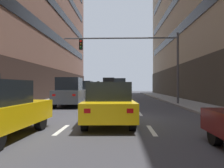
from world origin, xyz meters
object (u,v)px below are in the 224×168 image
taxi_driving_2 (98,89)px  car_driving_3 (114,92)px  car_driving_4 (70,92)px  car_driving_0 (84,91)px  taxi_driving_6 (109,104)px  taxi_driving_1 (116,90)px  traffic_signal_0 (140,53)px

taxi_driving_2 → car_driving_3: 19.81m
car_driving_3 → car_driving_4: (-3.32, -1.63, 0.01)m
car_driving_0 → taxi_driving_2: 15.49m
taxi_driving_2 → taxi_driving_6: bearing=-83.8°
car_driving_0 → taxi_driving_1: size_ratio=1.00×
car_driving_4 → taxi_driving_6: (3.32, -8.08, -0.24)m
taxi_driving_1 → car_driving_4: 11.52m
taxi_driving_2 → car_driving_4: (-0.17, -21.19, 0.02)m
traffic_signal_0 → car_driving_4: bearing=-161.2°
taxi_driving_1 → taxi_driving_2: bearing=107.0°
car_driving_3 → traffic_signal_0: (2.12, 0.22, 3.16)m
taxi_driving_6 → traffic_signal_0: (2.12, 9.93, 3.38)m
car_driving_0 → taxi_driving_2: taxi_driving_2 is taller
taxi_driving_2 → car_driving_3: (3.16, -19.55, 0.01)m
car_driving_0 → car_driving_4: (-0.21, -5.70, 0.07)m
car_driving_3 → taxi_driving_1: bearing=90.4°
car_driving_3 → taxi_driving_6: bearing=-90.0°
taxi_driving_1 → taxi_driving_2: taxi_driving_2 is taller
car_driving_4 → taxi_driving_2: bearing=89.6°
traffic_signal_0 → car_driving_3: bearing=-174.2°
car_driving_3 → traffic_signal_0: traffic_signal_0 is taller
car_driving_0 → taxi_driving_6: bearing=-77.3°
car_driving_4 → traffic_signal_0: size_ratio=0.48×
car_driving_3 → car_driving_4: 3.70m
car_driving_4 → traffic_signal_0: bearing=18.8°
car_driving_0 → taxi_driving_2: bearing=90.2°
taxi_driving_2 → car_driving_3: taxi_driving_2 is taller
car_driving_0 → traffic_signal_0: bearing=-36.3°
taxi_driving_6 → car_driving_4: bearing=112.4°
taxi_driving_6 → taxi_driving_1: bearing=90.2°
taxi_driving_1 → car_driving_4: taxi_driving_1 is taller
car_driving_0 → taxi_driving_2: (-0.05, 15.49, 0.04)m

